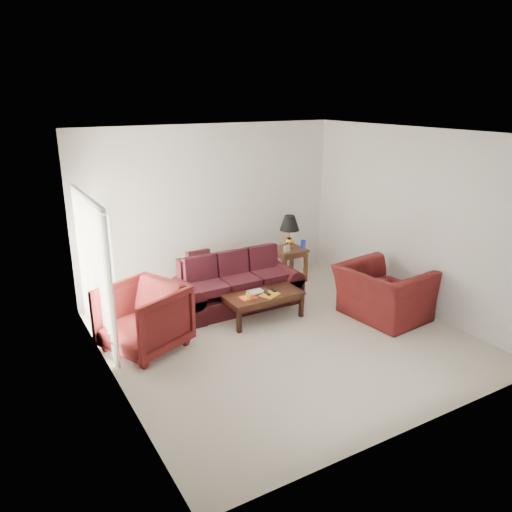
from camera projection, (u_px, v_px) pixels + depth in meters
The scene contains 19 objects.
floor at pixel (284, 337), 7.50m from camera, with size 5.00×5.00×0.00m, color beige.
blinds at pixel (93, 272), 7.09m from camera, with size 0.10×2.00×2.16m, color silver.
sofa at pixel (238, 282), 8.46m from camera, with size 2.17×0.93×0.89m, color black, non-canonical shape.
throw_pillow at pixel (199, 262), 8.66m from camera, with size 0.42×0.12×0.42m, color black.
end_table at pixel (288, 264), 9.71m from camera, with size 0.59×0.59×0.65m, color #54341D, non-canonical shape.
table_lamp at pixel (289, 232), 9.56m from camera, with size 0.38×0.38×0.64m, color gold, non-canonical shape.
clock at pixel (287, 249), 9.39m from camera, with size 0.13×0.05×0.13m, color silver.
blue_canister at pixel (303, 244), 9.62m from camera, with size 0.10×0.10×0.16m, color #182A9D.
picture_frame at pixel (279, 244), 9.65m from camera, with size 0.12×0.02×0.15m, color silver.
floor_lamp at pixel (106, 267), 8.01m from camera, with size 0.27×0.27×1.69m, color white, non-canonical shape.
armchair_left at pixel (143, 318), 7.02m from camera, with size 1.03×1.06×0.96m, color #481110.
armchair_right at pixel (383, 293), 8.06m from camera, with size 1.32×1.15×0.86m, color #440F0F.
coffee_table at pixel (263, 306), 8.08m from camera, with size 1.26×0.63×0.44m, color black, non-canonical shape.
magazine_red at pixel (248, 298), 7.82m from camera, with size 0.26×0.19×0.01m, color red.
magazine_white at pixel (256, 291), 8.06m from camera, with size 0.26×0.19×0.01m, color beige.
magazine_orange at pixel (270, 295), 7.92m from camera, with size 0.29×0.22×0.02m, color orange.
remote_a at pixel (267, 293), 7.94m from camera, with size 0.05×0.18×0.02m, color black.
remote_b at pixel (273, 290), 8.07m from camera, with size 0.05×0.16×0.02m, color black.
yellow_glass at pixel (248, 296), 7.73m from camera, with size 0.07×0.07×0.12m, color yellow.
Camera 1 is at (-3.74, -5.63, 3.50)m, focal length 35.00 mm.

